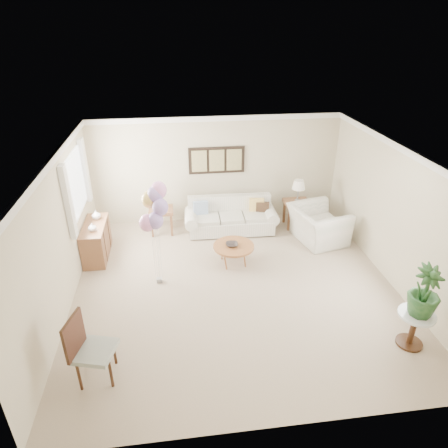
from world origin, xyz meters
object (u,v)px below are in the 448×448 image
object	(u,v)px
coffee_table	(234,247)
balloon_cluster	(154,206)
sofa	(231,218)
accent_chair	(88,347)
armchair	(318,225)

from	to	relation	value
coffee_table	balloon_cluster	distance (m)	1.99
sofa	coffee_table	xyz separation A→B (m)	(-0.16, -1.46, 0.07)
accent_chair	balloon_cluster	xyz separation A→B (m)	(0.93, 2.24, 1.05)
sofa	accent_chair	distance (m)	4.90
sofa	balloon_cluster	size ratio (longest dim) A/B	1.09
sofa	accent_chair	size ratio (longest dim) A/B	2.06
balloon_cluster	armchair	bearing A→B (deg)	18.21
sofa	accent_chair	bearing A→B (deg)	-122.05
armchair	sofa	bearing A→B (deg)	56.02
balloon_cluster	coffee_table	bearing A→B (deg)	16.66
armchair	balloon_cluster	bearing A→B (deg)	95.64
accent_chair	coffee_table	bearing A→B (deg)	47.75
accent_chair	sofa	bearing A→B (deg)	57.95
coffee_table	accent_chair	xyz separation A→B (m)	(-2.44, -2.69, 0.16)
sofa	balloon_cluster	xyz separation A→B (m)	(-1.66, -1.91, 1.29)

